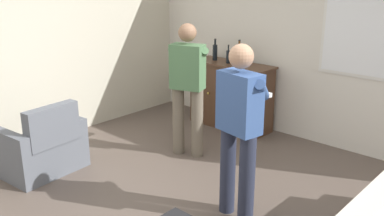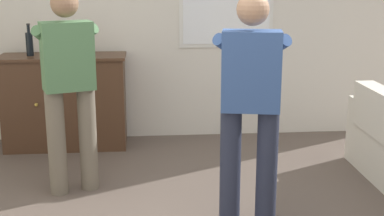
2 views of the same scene
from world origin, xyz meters
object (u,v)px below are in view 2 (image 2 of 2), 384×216
bottle_wine_green (29,43)px  person_standing_right (250,102)px  person_standing_left (69,83)px  sideboard_cabinet (65,102)px  bottle_spirits_clear (72,42)px  bottle_liquor_amber (57,46)px

bottle_wine_green → person_standing_right: 2.72m
person_standing_left → person_standing_right: size_ratio=1.00×
sideboard_cabinet → bottle_spirits_clear: bearing=16.3°
sideboard_cabinet → bottle_liquor_amber: 0.59m
bottle_spirits_clear → person_standing_left: person_standing_left is taller
bottle_wine_green → bottle_liquor_amber: 0.28m
bottle_wine_green → person_standing_left: (0.54, -1.19, -0.17)m
bottle_liquor_amber → person_standing_left: 1.19m
bottle_liquor_amber → bottle_wine_green: bearing=172.7°
bottle_wine_green → person_standing_left: bearing=-65.4°
person_standing_right → person_standing_left: bearing=150.3°
person_standing_left → sideboard_cabinet: bearing=100.7°
bottle_liquor_amber → sideboard_cabinet: bearing=41.2°
bottle_wine_green → bottle_spirits_clear: (0.42, 0.03, 0.01)m
person_standing_right → sideboard_cabinet: bearing=128.8°
bottle_spirits_clear → bottle_liquor_amber: bearing=-155.3°
bottle_wine_green → sideboard_cabinet: bearing=0.1°
bottle_spirits_clear → person_standing_right: (1.47, -1.98, -0.18)m
sideboard_cabinet → bottle_wine_green: size_ratio=3.95×
sideboard_cabinet → bottle_spirits_clear: bottle_spirits_clear is taller
sideboard_cabinet → bottle_liquor_amber: (-0.04, -0.04, 0.59)m
bottle_wine_green → bottle_liquor_amber: bearing=-7.3°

